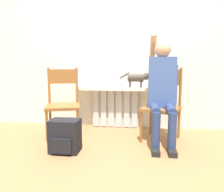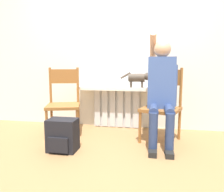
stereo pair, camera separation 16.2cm
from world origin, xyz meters
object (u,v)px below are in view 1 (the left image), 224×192
chair_right (162,104)px  cat (138,78)px  chair_left (63,102)px  backpack (65,136)px  person (162,87)px

chair_right → cat: size_ratio=2.10×
chair_left → cat: chair_left is taller
chair_left → backpack: chair_left is taller
chair_right → person: (-0.02, -0.11, 0.24)m
chair_right → person: person is taller
chair_left → person: 1.38m
chair_right → person: 0.26m
person → cat: 0.61m
person → chair_right: bearing=81.8°
cat → chair_left: bearing=-158.9°
cat → backpack: size_ratio=1.21×
cat → backpack: cat is taller
chair_left → backpack: bearing=-85.7°
person → backpack: (-1.12, -0.49, -0.53)m
person → chair_left: bearing=175.3°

